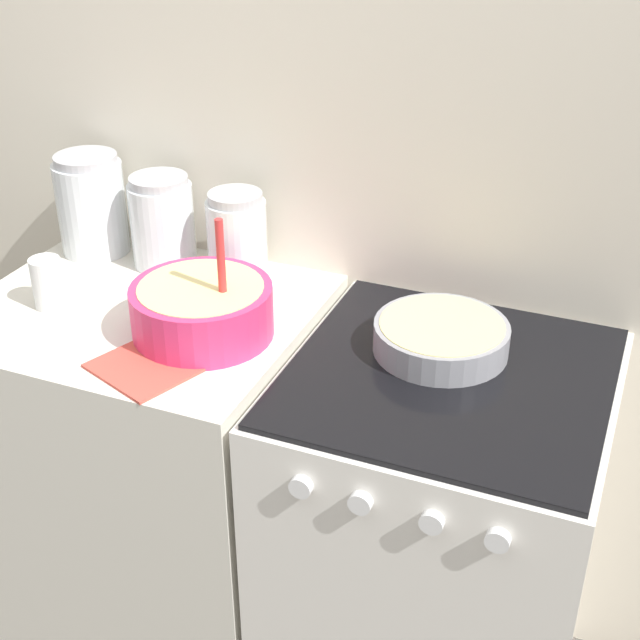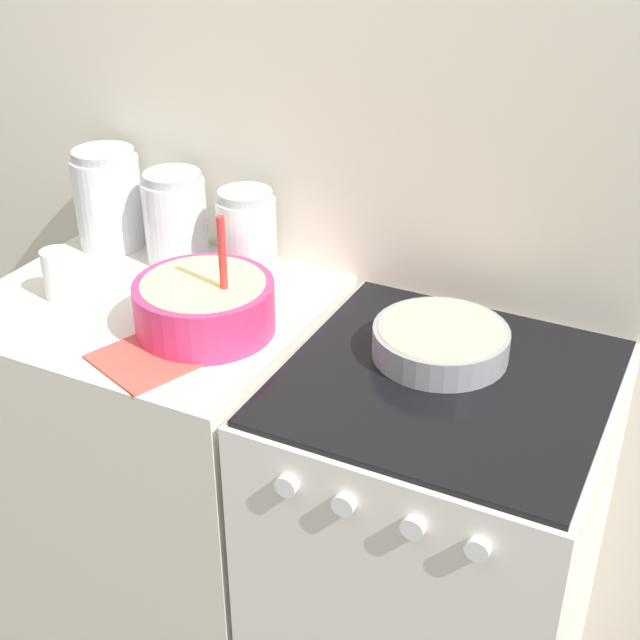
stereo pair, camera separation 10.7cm
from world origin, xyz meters
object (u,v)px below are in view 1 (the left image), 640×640
stove (434,553)px  tin_can (48,283)px  mixing_bowl (202,307)px  storage_jar_left (92,211)px  baking_pan (441,337)px  storage_jar_right (237,242)px  storage_jar_middle (163,227)px

stove → tin_can: (-0.85, -0.07, 0.50)m
mixing_bowl → storage_jar_left: 0.50m
mixing_bowl → stove: bearing=5.2°
stove → baking_pan: baking_pan is taller
mixing_bowl → storage_jar_right: mixing_bowl is taller
storage_jar_middle → mixing_bowl: bearing=-46.6°
baking_pan → storage_jar_right: storage_jar_right is taller
storage_jar_left → tin_can: storage_jar_left is taller
mixing_bowl → baking_pan: bearing=14.3°
mixing_bowl → storage_jar_right: bearing=101.0°
mixing_bowl → storage_jar_middle: 0.35m
storage_jar_middle → storage_jar_right: storage_jar_middle is taller
stove → baking_pan: 0.49m
tin_can → mixing_bowl: bearing=3.4°
mixing_bowl → tin_can: bearing=-176.6°
storage_jar_right → storage_jar_left: bearing=180.0°
stove → storage_jar_middle: bearing=164.3°
baking_pan → storage_jar_left: storage_jar_left is taller
baking_pan → storage_jar_right: size_ratio=1.30×
tin_can → storage_jar_right: bearing=41.6°
storage_jar_middle → tin_can: storage_jar_middle is taller
storage_jar_middle → baking_pan: bearing=-11.0°
stove → storage_jar_right: (-0.54, 0.21, 0.54)m
storage_jar_left → baking_pan: bearing=-8.7°
stove → storage_jar_left: bearing=167.4°
storage_jar_left → storage_jar_right: 0.38m
storage_jar_right → tin_can: 0.41m
storage_jar_middle → storage_jar_right: 0.19m
baking_pan → storage_jar_middle: (-0.69, 0.13, 0.06)m
storage_jar_middle → tin_can: (-0.12, -0.27, -0.03)m
tin_can → storage_jar_left: bearing=104.8°
mixing_bowl → storage_jar_right: (-0.05, 0.25, 0.03)m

